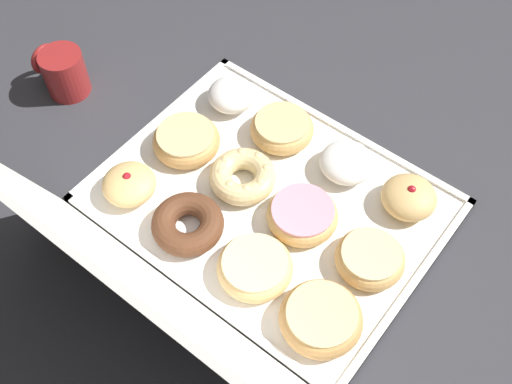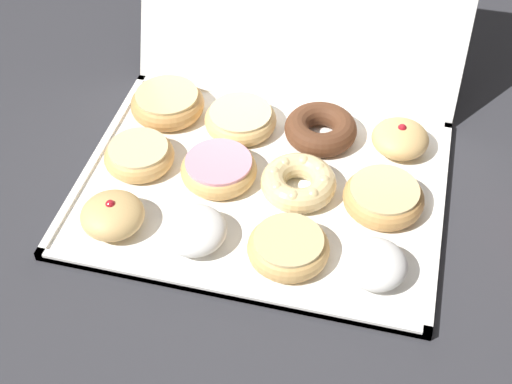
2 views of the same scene
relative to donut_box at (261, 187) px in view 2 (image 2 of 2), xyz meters
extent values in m
plane|color=#333338|center=(0.00, 0.00, -0.01)|extent=(3.00, 3.00, 0.00)
cube|color=white|center=(0.00, 0.00, 0.00)|extent=(0.54, 0.42, 0.01)
cube|color=white|center=(0.00, -0.20, 0.00)|extent=(0.54, 0.01, 0.01)
cube|color=white|center=(0.00, 0.20, 0.00)|extent=(0.54, 0.01, 0.01)
cube|color=white|center=(-0.26, 0.00, 0.00)|extent=(0.01, 0.42, 0.01)
cube|color=white|center=(0.26, 0.00, 0.00)|extent=(0.01, 0.42, 0.01)
ellipsoid|color=#E5B770|center=(-0.18, -0.13, 0.03)|extent=(0.09, 0.09, 0.05)
sphere|color=#B21923|center=(-0.18, -0.13, 0.05)|extent=(0.01, 0.01, 0.01)
ellipsoid|color=white|center=(-0.06, -0.13, 0.03)|extent=(0.09, 0.09, 0.05)
torus|color=tan|center=(0.07, -0.12, 0.02)|extent=(0.11, 0.11, 0.03)
cylinder|color=#EACC8C|center=(0.07, -0.12, 0.04)|extent=(0.10, 0.10, 0.01)
ellipsoid|color=white|center=(0.19, -0.13, 0.03)|extent=(0.09, 0.09, 0.05)
torus|color=tan|center=(-0.19, 0.00, 0.02)|extent=(0.11, 0.11, 0.03)
cylinder|color=beige|center=(-0.19, 0.00, 0.04)|extent=(0.09, 0.09, 0.01)
torus|color=tan|center=(-0.07, 0.00, 0.02)|extent=(0.12, 0.12, 0.03)
cylinder|color=pink|center=(-0.07, 0.00, 0.04)|extent=(0.10, 0.10, 0.01)
torus|color=#EACC8C|center=(0.06, 0.00, 0.02)|extent=(0.11, 0.11, 0.04)
sphere|color=#EACC8C|center=(0.09, 0.00, 0.03)|extent=(0.02, 0.02, 0.02)
sphere|color=#EACC8C|center=(0.08, 0.02, 0.03)|extent=(0.02, 0.02, 0.02)
sphere|color=#EACC8C|center=(0.06, 0.03, 0.03)|extent=(0.02, 0.02, 0.02)
sphere|color=#EACC8C|center=(0.03, 0.02, 0.03)|extent=(0.02, 0.02, 0.02)
sphere|color=#EACC8C|center=(0.02, 0.00, 0.03)|extent=(0.02, 0.02, 0.02)
sphere|color=#EACC8C|center=(0.03, -0.03, 0.03)|extent=(0.02, 0.02, 0.02)
sphere|color=#EACC8C|center=(0.06, -0.04, 0.03)|extent=(0.02, 0.02, 0.02)
sphere|color=#EACC8C|center=(0.08, -0.03, 0.03)|extent=(0.02, 0.02, 0.02)
torus|color=tan|center=(0.18, 0.00, 0.02)|extent=(0.12, 0.12, 0.04)
cylinder|color=#EACC8C|center=(0.18, 0.00, 0.04)|extent=(0.10, 0.10, 0.01)
torus|color=tan|center=(-0.19, 0.13, 0.02)|extent=(0.12, 0.12, 0.04)
cylinder|color=#EACC8C|center=(-0.19, 0.13, 0.04)|extent=(0.10, 0.10, 0.01)
torus|color=#E5B770|center=(-0.06, 0.12, 0.02)|extent=(0.12, 0.12, 0.03)
cylinder|color=beige|center=(-0.06, 0.12, 0.04)|extent=(0.10, 0.10, 0.01)
torus|color=#59331E|center=(0.07, 0.13, 0.02)|extent=(0.12, 0.12, 0.04)
ellipsoid|color=#E5B770|center=(0.19, 0.13, 0.03)|extent=(0.09, 0.09, 0.05)
sphere|color=#B21923|center=(0.19, 0.13, 0.05)|extent=(0.01, 0.01, 0.01)
camera|label=1|loc=(-0.34, 0.47, 0.87)|focal=44.11mm
camera|label=2|loc=(0.18, -0.75, 0.79)|focal=51.34mm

